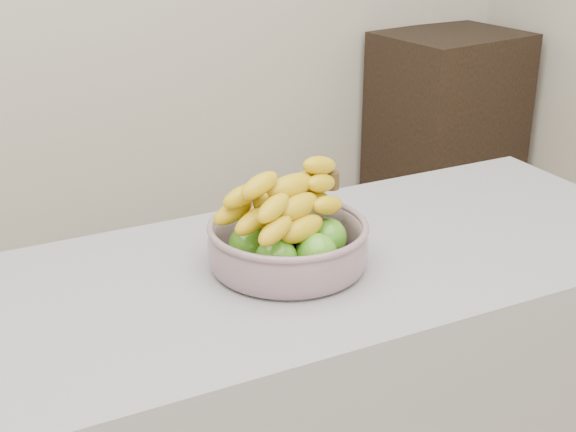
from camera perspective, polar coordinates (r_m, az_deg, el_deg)
name	(u,v)px	position (r m, az deg, el deg)	size (l,w,h in m)	color
cabinet	(444,151)	(3.45, 11.04, 4.58)	(0.55, 0.44, 0.98)	black
fruit_bowl	(288,239)	(1.45, -0.01, -1.61)	(0.29, 0.29, 0.18)	#8F9FAB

